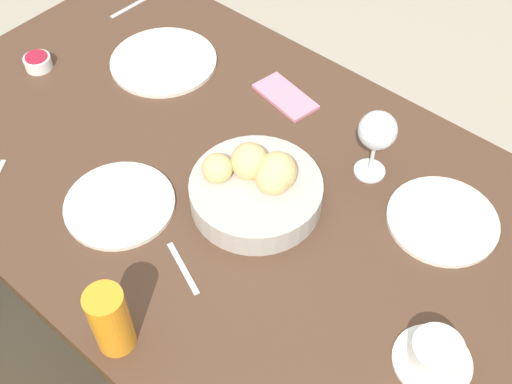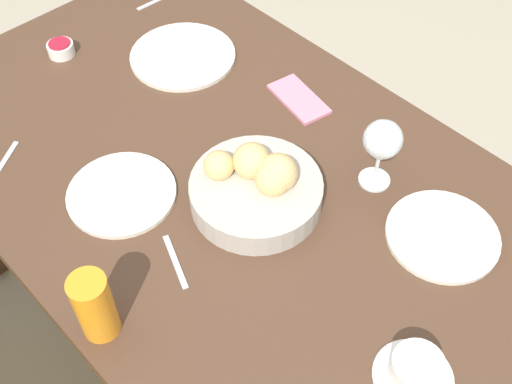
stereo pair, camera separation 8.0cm
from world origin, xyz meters
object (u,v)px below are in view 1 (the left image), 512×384
object	(u,v)px
bread_basket	(257,186)
coffee_cup	(435,355)
cell_phone	(285,96)
jam_bowl_berry	(38,62)
knife_silver	(136,4)
plate_near_right	(164,61)
plate_far_center	(120,204)
spoon_coffee	(183,268)
juice_glass	(110,320)
plate_near_left	(442,220)
wine_glass	(377,133)

from	to	relation	value
bread_basket	coffee_cup	bearing A→B (deg)	170.61
coffee_cup	cell_phone	world-z (taller)	coffee_cup
jam_bowl_berry	knife_silver	xyz separation A→B (m)	(0.02, -0.32, -0.01)
plate_near_right	plate_far_center	size ratio (longest dim) A/B	1.17
bread_basket	plate_far_center	size ratio (longest dim) A/B	1.19
coffee_cup	spoon_coffee	bearing A→B (deg)	17.34
knife_silver	bread_basket	bearing A→B (deg)	156.24
jam_bowl_berry	cell_phone	xyz separation A→B (m)	(-0.51, -0.29, -0.01)
plate_near_right	plate_far_center	xyz separation A→B (m)	(-0.25, 0.36, 0.00)
spoon_coffee	juice_glass	bearing A→B (deg)	95.71
bread_basket	jam_bowl_berry	xyz separation A→B (m)	(0.65, 0.03, -0.02)
plate_near_right	jam_bowl_berry	world-z (taller)	jam_bowl_berry
knife_silver	juice_glass	bearing A→B (deg)	135.61
plate_near_left	coffee_cup	world-z (taller)	coffee_cup
plate_near_right	wine_glass	world-z (taller)	wine_glass
wine_glass	spoon_coffee	size ratio (longest dim) A/B	1.32
plate_far_center	wine_glass	bearing A→B (deg)	-129.19
cell_phone	coffee_cup	bearing A→B (deg)	149.68
plate_near_right	knife_silver	xyz separation A→B (m)	(0.23, -0.12, -0.00)
plate_near_right	spoon_coffee	xyz separation A→B (m)	(-0.44, 0.38, -0.00)
plate_near_right	jam_bowl_berry	size ratio (longest dim) A/B	4.00
coffee_cup	cell_phone	xyz separation A→B (m)	(0.58, -0.34, -0.02)
bread_basket	spoon_coffee	xyz separation A→B (m)	(-0.00, 0.21, -0.04)
coffee_cup	spoon_coffee	distance (m)	0.45
plate_near_left	jam_bowl_berry	world-z (taller)	jam_bowl_berry
wine_glass	spoon_coffee	world-z (taller)	wine_glass
bread_basket	knife_silver	xyz separation A→B (m)	(0.67, -0.29, -0.04)
plate_far_center	knife_silver	size ratio (longest dim) A/B	1.32
knife_silver	cell_phone	size ratio (longest dim) A/B	1.01
wine_glass	coffee_cup	size ratio (longest dim) A/B	1.20
spoon_coffee	coffee_cup	bearing A→B (deg)	-162.66
bread_basket	plate_far_center	distance (m)	0.27
plate_far_center	knife_silver	bearing A→B (deg)	-45.20
juice_glass	cell_phone	xyz separation A→B (m)	(0.16, -0.64, -0.07)
plate_near_left	knife_silver	xyz separation A→B (m)	(0.97, -0.10, -0.00)
knife_silver	plate_near_left	bearing A→B (deg)	173.85
coffee_cup	jam_bowl_berry	distance (m)	1.09
bread_basket	coffee_cup	distance (m)	0.44
plate_near_right	juice_glass	distance (m)	0.72
plate_far_center	juice_glass	xyz separation A→B (m)	(-0.21, 0.19, 0.06)
wine_glass	spoon_coffee	xyz separation A→B (m)	(0.12, 0.41, -0.11)
plate_near_right	coffee_cup	xyz separation A→B (m)	(-0.87, 0.25, 0.02)
juice_glass	coffee_cup	bearing A→B (deg)	-143.61
jam_bowl_berry	spoon_coffee	world-z (taller)	jam_bowl_berry
bread_basket	knife_silver	size ratio (longest dim) A/B	1.57
juice_glass	jam_bowl_berry	world-z (taller)	juice_glass
plate_near_right	spoon_coffee	world-z (taller)	plate_near_right
wine_glass	spoon_coffee	distance (m)	0.44
juice_glass	jam_bowl_berry	xyz separation A→B (m)	(0.67, -0.35, -0.05)
juice_glass	coffee_cup	world-z (taller)	juice_glass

